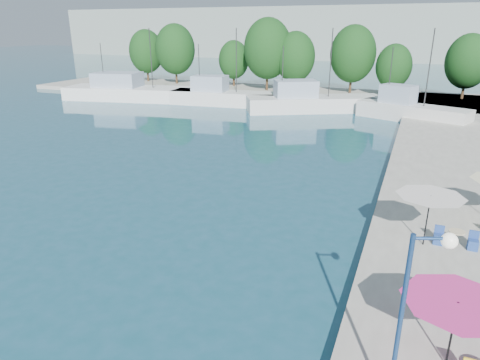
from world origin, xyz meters
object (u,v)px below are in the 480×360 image
at_px(trawler_01, 136,92).
at_px(trawler_02, 223,97).
at_px(street_lamp, 419,293).
at_px(trawler_04, 409,111).
at_px(trawler_03, 311,103).
at_px(umbrella_pink, 457,310).
at_px(umbrella_white, 430,201).

bearing_deg(trawler_01, trawler_02, -7.30).
bearing_deg(street_lamp, trawler_04, 71.16).
height_order(trawler_02, trawler_04, same).
bearing_deg(trawler_02, street_lamp, -65.86).
xyz_separation_m(trawler_03, trawler_04, (11.43, -1.34, 0.00)).
relative_size(umbrella_pink, umbrella_white, 1.05).
distance_m(trawler_02, umbrella_white, 41.76).
relative_size(umbrella_pink, street_lamp, 0.62).
bearing_deg(trawler_01, trawler_04, -11.92).
relative_size(trawler_01, street_lamp, 4.36).
height_order(trawler_01, umbrella_pink, trawler_01).
height_order(trawler_03, street_lamp, trawler_03).
distance_m(trawler_04, street_lamp, 41.80).
bearing_deg(umbrella_pink, trawler_04, 93.66).
bearing_deg(umbrella_white, trawler_02, 127.27).
height_order(trawler_03, trawler_04, same).
bearing_deg(trawler_03, trawler_01, 154.33).
height_order(umbrella_white, street_lamp, street_lamp).
height_order(umbrella_pink, umbrella_white, umbrella_white).
relative_size(trawler_01, umbrella_pink, 7.08).
distance_m(trawler_01, umbrella_white, 50.35).
height_order(trawler_02, umbrella_pink, trawler_02).
bearing_deg(umbrella_pink, street_lamp, -118.48).
distance_m(trawler_03, trawler_04, 11.51).
bearing_deg(umbrella_pink, trawler_01, 134.59).
xyz_separation_m(trawler_01, umbrella_white, (38.63, -32.25, 1.66)).
distance_m(trawler_02, trawler_04, 23.48).
xyz_separation_m(trawler_02, trawler_04, (23.44, -1.29, 0.00)).
bearing_deg(street_lamp, trawler_02, 99.28).
relative_size(trawler_01, trawler_02, 1.45).
distance_m(trawler_04, umbrella_pink, 39.66).
bearing_deg(trawler_04, trawler_02, -161.65).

